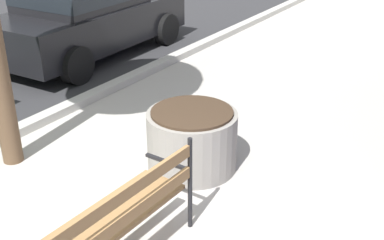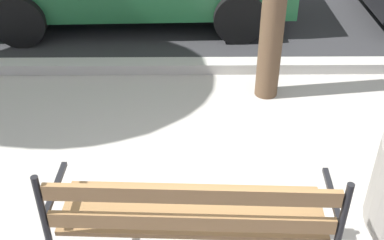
{
  "view_description": "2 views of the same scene",
  "coord_description": "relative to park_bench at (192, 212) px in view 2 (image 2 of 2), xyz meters",
  "views": [
    {
      "loc": [
        -2.56,
        -2.1,
        2.92
      ],
      "look_at": [
        1.57,
        0.53,
        0.6
      ],
      "focal_mm": 45.41,
      "sensor_mm": 36.0,
      "label": 1
    },
    {
      "loc": [
        -0.27,
        -2.1,
        2.82
      ],
      "look_at": [
        -0.25,
        0.85,
        0.75
      ],
      "focal_mm": 46.99,
      "sensor_mm": 36.0,
      "label": 2
    }
  ],
  "objects": [
    {
      "name": "curb_stone",
      "position": [
        0.25,
        2.76,
        -0.48
      ],
      "size": [
        60.0,
        0.2,
        0.12
      ],
      "primitive_type": "cube",
      "color": "#B2AFA8",
      "rests_on": "ground"
    },
    {
      "name": "park_bench",
      "position": [
        0.0,
        0.0,
        0.0
      ],
      "size": [
        1.82,
        0.61,
        0.95
      ],
      "color": "olive",
      "rests_on": "ground"
    }
  ]
}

